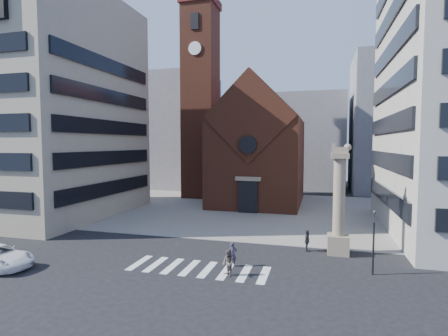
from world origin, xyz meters
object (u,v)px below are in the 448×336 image
at_px(lion_column, 339,210).
at_px(scooter_0, 209,205).
at_px(traffic_light, 374,241).
at_px(pedestrian_1, 228,263).
at_px(pedestrian_0, 233,255).
at_px(pedestrian_2, 307,241).

relative_size(lion_column, scooter_0, 4.53).
distance_m(traffic_light, pedestrian_1, 9.65).
bearing_deg(scooter_0, pedestrian_0, -75.04).
xyz_separation_m(traffic_light, pedestrian_1, (-9.14, -2.76, -1.42)).
bearing_deg(pedestrian_2, traffic_light, -123.56).
height_order(lion_column, pedestrian_2, lion_column).
relative_size(pedestrian_1, scooter_0, 0.90).
distance_m(pedestrian_1, pedestrian_2, 8.28).
xyz_separation_m(pedestrian_2, scooter_0, (-13.27, 15.41, -0.30)).
relative_size(pedestrian_0, pedestrian_1, 0.98).
bearing_deg(pedestrian_0, lion_column, 5.47).
height_order(traffic_light, scooter_0, traffic_light).
xyz_separation_m(pedestrian_1, pedestrian_2, (4.79, 6.76, -0.01)).
xyz_separation_m(traffic_light, pedestrian_0, (-9.29, -0.94, -1.44)).
bearing_deg(traffic_light, pedestrian_0, -174.24).
distance_m(lion_column, pedestrian_0, 9.19).
bearing_deg(traffic_light, pedestrian_1, -163.21).
bearing_deg(traffic_light, scooter_0, 132.23).
bearing_deg(lion_column, scooter_0, 135.41).
bearing_deg(pedestrian_1, pedestrian_0, 138.93).
xyz_separation_m(lion_column, scooter_0, (-15.63, 15.41, -2.90)).
xyz_separation_m(pedestrian_0, scooter_0, (-8.33, 20.35, -0.30)).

